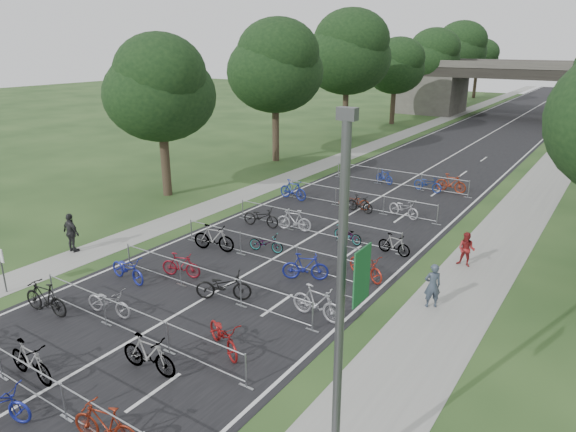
# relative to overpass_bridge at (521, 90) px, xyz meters

# --- Properties ---
(ground) EXTENTS (200.00, 200.00, 0.00)m
(ground) POSITION_rel_overpass_bridge_xyz_m (0.00, -65.00, -3.53)
(ground) COLOR #223F1B
(ground) RESTS_ON ground
(road) EXTENTS (11.00, 140.00, 0.01)m
(road) POSITION_rel_overpass_bridge_xyz_m (0.00, -15.00, -3.53)
(road) COLOR black
(road) RESTS_ON ground
(sidewalk_right) EXTENTS (3.00, 140.00, 0.01)m
(sidewalk_right) POSITION_rel_overpass_bridge_xyz_m (8.00, -15.00, -3.53)
(sidewalk_right) COLOR gray
(sidewalk_right) RESTS_ON ground
(sidewalk_left) EXTENTS (2.00, 140.00, 0.01)m
(sidewalk_left) POSITION_rel_overpass_bridge_xyz_m (-7.50, -15.00, -3.53)
(sidewalk_left) COLOR gray
(sidewalk_left) RESTS_ON ground
(lane_markings) EXTENTS (0.12, 140.00, 0.00)m
(lane_markings) POSITION_rel_overpass_bridge_xyz_m (0.00, -15.00, -3.53)
(lane_markings) COLOR silver
(lane_markings) RESTS_ON ground
(overpass_bridge) EXTENTS (31.00, 8.00, 7.05)m
(overpass_bridge) POSITION_rel_overpass_bridge_xyz_m (0.00, 0.00, 0.00)
(overpass_bridge) COLOR #47433F
(overpass_bridge) RESTS_ON ground
(lamppost) EXTENTS (0.61, 0.65, 8.21)m
(lamppost) POSITION_rel_overpass_bridge_xyz_m (8.33, -63.00, 0.75)
(lamppost) COLOR #4C4C51
(lamppost) RESTS_ON ground
(park_sign) EXTENTS (0.45, 0.06, 1.83)m
(park_sign) POSITION_rel_overpass_bridge_xyz_m (-6.80, -62.00, -2.27)
(park_sign) COLOR #4C4C51
(park_sign) RESTS_ON ground
(tree_left_0) EXTENTS (6.72, 6.72, 10.25)m
(tree_left_0) POSITION_rel_overpass_bridge_xyz_m (-11.39, -49.07, 2.96)
(tree_left_0) COLOR #33261C
(tree_left_0) RESTS_ON ground
(tree_left_1) EXTENTS (7.56, 7.56, 11.53)m
(tree_left_1) POSITION_rel_overpass_bridge_xyz_m (-11.39, -37.07, 3.77)
(tree_left_1) COLOR #33261C
(tree_left_1) RESTS_ON ground
(tree_left_2) EXTENTS (8.40, 8.40, 12.81)m
(tree_left_2) POSITION_rel_overpass_bridge_xyz_m (-11.39, -25.07, 4.58)
(tree_left_2) COLOR #33261C
(tree_left_2) RESTS_ON ground
(tree_left_3) EXTENTS (6.72, 6.72, 10.25)m
(tree_left_3) POSITION_rel_overpass_bridge_xyz_m (-11.39, -13.07, 2.96)
(tree_left_3) COLOR #33261C
(tree_left_3) RESTS_ON ground
(tree_left_4) EXTENTS (7.56, 7.56, 11.53)m
(tree_left_4) POSITION_rel_overpass_bridge_xyz_m (-11.39, -1.07, 3.77)
(tree_left_4) COLOR #33261C
(tree_left_4) RESTS_ON ground
(tree_left_5) EXTENTS (8.40, 8.40, 12.81)m
(tree_left_5) POSITION_rel_overpass_bridge_xyz_m (-11.39, 10.93, 4.58)
(tree_left_5) COLOR #33261C
(tree_left_5) RESTS_ON ground
(tree_left_6) EXTENTS (6.72, 6.72, 10.25)m
(tree_left_6) POSITION_rel_overpass_bridge_xyz_m (-11.39, 22.93, 2.96)
(tree_left_6) COLOR #33261C
(tree_left_6) RESTS_ON ground
(barrier_row_0) EXTENTS (9.70, 0.08, 1.10)m
(barrier_row_0) POSITION_rel_overpass_bridge_xyz_m (0.00, -65.00, -2.99)
(barrier_row_0) COLOR #999BA0
(barrier_row_0) RESTS_ON ground
(barrier_row_1) EXTENTS (9.70, 0.08, 1.10)m
(barrier_row_1) POSITION_rel_overpass_bridge_xyz_m (0.00, -61.40, -2.99)
(barrier_row_1) COLOR #999BA0
(barrier_row_1) RESTS_ON ground
(barrier_row_2) EXTENTS (9.70, 0.08, 1.10)m
(barrier_row_2) POSITION_rel_overpass_bridge_xyz_m (0.00, -57.80, -2.99)
(barrier_row_2) COLOR #999BA0
(barrier_row_2) RESTS_ON ground
(barrier_row_3) EXTENTS (9.70, 0.08, 1.10)m
(barrier_row_3) POSITION_rel_overpass_bridge_xyz_m (0.00, -54.00, -2.99)
(barrier_row_3) COLOR #999BA0
(barrier_row_3) RESTS_ON ground
(barrier_row_4) EXTENTS (9.70, 0.08, 1.10)m
(barrier_row_4) POSITION_rel_overpass_bridge_xyz_m (0.00, -50.00, -2.99)
(barrier_row_4) COLOR #999BA0
(barrier_row_4) RESTS_ON ground
(barrier_row_5) EXTENTS (9.70, 0.08, 1.10)m
(barrier_row_5) POSITION_rel_overpass_bridge_xyz_m (0.00, -45.00, -2.99)
(barrier_row_5) COLOR #999BA0
(barrier_row_5) RESTS_ON ground
(barrier_row_6) EXTENTS (9.70, 0.08, 1.10)m
(barrier_row_6) POSITION_rel_overpass_bridge_xyz_m (0.00, -39.00, -2.99)
(barrier_row_6) COLOR #999BA0
(barrier_row_6) RESTS_ON ground
(bike_1) EXTENTS (1.99, 0.57, 1.20)m
(bike_1) POSITION_rel_overpass_bridge_xyz_m (-0.76, -64.53, -2.94)
(bike_1) COLOR #999BA0
(bike_1) RESTS_ON ground
(bike_3) EXTENTS (1.98, 0.96, 1.15)m
(bike_3) POSITION_rel_overpass_bridge_xyz_m (3.16, -64.97, -2.96)
(bike_3) COLOR maroon
(bike_3) RESTS_ON ground
(bike_4) EXTENTS (2.10, 0.82, 1.23)m
(bike_4) POSITION_rel_overpass_bridge_xyz_m (-3.90, -62.10, -2.92)
(bike_4) COLOR black
(bike_4) RESTS_ON ground
(bike_5) EXTENTS (2.00, 0.95, 1.01)m
(bike_5) POSITION_rel_overpass_bridge_xyz_m (-1.97, -60.90, -3.03)
(bike_5) COLOR gray
(bike_5) RESTS_ON ground
(bike_6) EXTENTS (2.03, 0.75, 1.20)m
(bike_6) POSITION_rel_overpass_bridge_xyz_m (1.79, -62.41, -2.94)
(bike_6) COLOR #999BA0
(bike_6) RESTS_ON ground
(bike_7) EXTENTS (2.20, 1.59, 1.10)m
(bike_7) POSITION_rel_overpass_bridge_xyz_m (2.90, -60.37, -2.98)
(bike_7) COLOR maroon
(bike_7) RESTS_ON ground
(bike_8) EXTENTS (2.08, 0.87, 1.07)m
(bike_8) POSITION_rel_overpass_bridge_xyz_m (-3.60, -58.70, -3.00)
(bike_8) COLOR #1B2498
(bike_8) RESTS_ON ground
(bike_9) EXTENTS (1.81, 0.97, 1.04)m
(bike_9) POSITION_rel_overpass_bridge_xyz_m (-2.08, -57.22, -3.01)
(bike_9) COLOR maroon
(bike_9) RESTS_ON ground
(bike_10) EXTENTS (2.21, 1.68, 1.11)m
(bike_10) POSITION_rel_overpass_bridge_xyz_m (0.66, -57.74, -2.98)
(bike_10) COLOR black
(bike_10) RESTS_ON ground
(bike_11) EXTENTS (2.07, 0.67, 1.23)m
(bike_11) POSITION_rel_overpass_bridge_xyz_m (4.30, -57.00, -2.92)
(bike_11) COLOR #9F9FA6
(bike_11) RESTS_ON ground
(bike_12) EXTENTS (2.16, 1.03, 1.25)m
(bike_12) POSITION_rel_overpass_bridge_xyz_m (-2.85, -54.33, -2.91)
(bike_12) COLOR #999BA0
(bike_12) RESTS_ON ground
(bike_13) EXTENTS (1.77, 0.93, 0.89)m
(bike_13) POSITION_rel_overpass_bridge_xyz_m (-0.75, -53.09, -3.09)
(bike_13) COLOR #999BA0
(bike_13) RESTS_ON ground
(bike_14) EXTENTS (1.95, 1.36, 1.15)m
(bike_14) POSITION_rel_overpass_bridge_xyz_m (2.32, -54.60, -2.96)
(bike_14) COLOR navy
(bike_14) RESTS_ON ground
(bike_15) EXTENTS (2.14, 1.49, 1.06)m
(bike_15) POSITION_rel_overpass_bridge_xyz_m (4.30, -53.07, -3.00)
(bike_15) COLOR #9E2317
(bike_15) RESTS_ON ground
(bike_16) EXTENTS (2.11, 0.99, 1.07)m
(bike_16) POSITION_rel_overpass_bridge_xyz_m (-2.99, -50.47, -3.00)
(bike_16) COLOR black
(bike_16) RESTS_ON ground
(bike_17) EXTENTS (1.95, 0.90, 1.13)m
(bike_17) POSITION_rel_overpass_bridge_xyz_m (-1.22, -50.01, -2.97)
(bike_17) COLOR #A8AAB0
(bike_17) RESTS_ON ground
(bike_18) EXTENTS (1.75, 0.91, 0.88)m
(bike_18) POSITION_rel_overpass_bridge_xyz_m (1.86, -49.99, -3.10)
(bike_18) COLOR #999BA0
(bike_18) RESTS_ON ground
(bike_19) EXTENTS (1.66, 0.63, 0.97)m
(bike_19) POSITION_rel_overpass_bridge_xyz_m (4.30, -50.12, -3.05)
(bike_19) COLOR #999BA0
(bike_19) RESTS_ON ground
(bike_20) EXTENTS (2.08, 0.80, 1.22)m
(bike_20) POSITION_rel_overpass_bridge_xyz_m (-4.30, -45.41, -2.92)
(bike_20) COLOR navy
(bike_20) RESTS_ON ground
(bike_21) EXTENTS (1.95, 1.04, 0.97)m
(bike_21) POSITION_rel_overpass_bridge_xyz_m (-0.26, -45.13, -3.05)
(bike_21) COLOR maroon
(bike_21) RESTS_ON ground
(bike_22) EXTENTS (1.72, 0.65, 1.01)m
(bike_22) POSITION_rel_overpass_bridge_xyz_m (0.27, -45.40, -3.03)
(bike_22) COLOR black
(bike_22) RESTS_ON ground
(bike_23) EXTENTS (2.10, 1.24, 1.04)m
(bike_23) POSITION_rel_overpass_bridge_xyz_m (2.66, -44.83, -3.01)
(bike_23) COLOR #ABA9B1
(bike_23) RESTS_ON ground
(bike_25) EXTENTS (1.66, 1.07, 0.97)m
(bike_25) POSITION_rel_overpass_bridge_xyz_m (-1.15, -38.78, -3.05)
(bike_25) COLOR navy
(bike_25) RESTS_ON ground
(bike_26) EXTENTS (2.09, 1.04, 1.05)m
(bike_26) POSITION_rel_overpass_bridge_xyz_m (2.00, -39.04, -3.01)
(bike_26) COLOR navy
(bike_26) RESTS_ON ground
(bike_27) EXTENTS (2.01, 0.69, 1.19)m
(bike_27) POSITION_rel_overpass_bridge_xyz_m (3.30, -38.37, -2.94)
(bike_27) COLOR maroon
(bike_27) RESTS_ON ground
(pedestrian_a) EXTENTS (0.74, 0.70, 1.70)m
(pedestrian_a) POSITION_rel_overpass_bridge_xyz_m (7.36, -53.95, -2.68)
(pedestrian_a) COLOR #343F4E
(pedestrian_a) RESTS_ON ground
(pedestrian_b) EXTENTS (0.76, 0.60, 1.53)m
(pedestrian_b) POSITION_rel_overpass_bridge_xyz_m (7.37, -49.58, -2.77)
(pedestrian_b) COLOR maroon
(pedestrian_b) RESTS_ON ground
(pedestrian_c) EXTENTS (1.10, 0.48, 1.85)m
(pedestrian_c) POSITION_rel_overpass_bridge_xyz_m (-8.20, -58.06, -2.61)
(pedestrian_c) COLOR #29292B
(pedestrian_c) RESTS_ON ground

